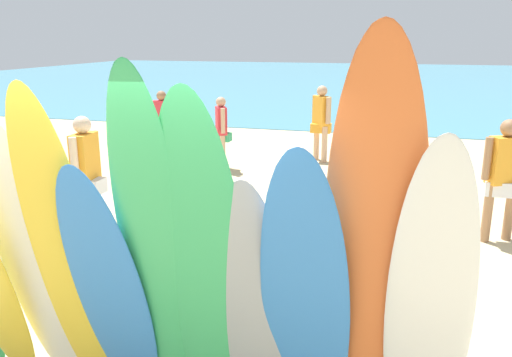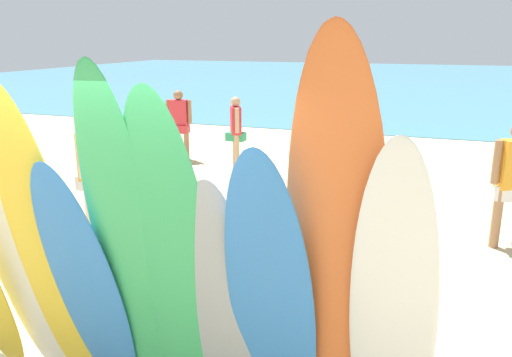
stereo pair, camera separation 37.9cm
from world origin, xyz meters
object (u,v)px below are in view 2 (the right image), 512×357
Objects in this scene: surfboard_blue_5 at (89,293)px; beachgoer_photographing at (93,167)px; surfboard_green_7 at (177,277)px; surfboard_orange_10 at (337,277)px; surfboard_rack at (154,314)px; surfboard_white_3 at (16,255)px; beachgoer_by_water at (337,119)px; surfboard_yellow_4 at (48,255)px; surfboard_blue_9 at (272,315)px; beach_chair_blue at (13,191)px; surfboard_white_11 at (392,329)px; beachgoer_strolling at (179,120)px; surfboard_green_6 at (131,262)px; beachgoer_midbeach at (236,127)px; surfboard_grey_8 at (224,318)px.

surfboard_blue_5 is 1.22× the size of beachgoer_photographing.
surfboard_green_7 is 1.03m from surfboard_orange_10.
surfboard_orange_10 is at bearing -19.19° from surfboard_rack.
beachgoer_by_water is at bearing 88.51° from surfboard_white_3.
surfboard_yellow_4 is 1.12× the size of surfboard_blue_9.
surfboard_blue_5 is at bearing -16.13° from beach_chair_blue.
surfboard_white_11 is at bearing -131.56° from beachgoer_photographing.
beachgoer_strolling is 1.90× the size of beach_chair_blue.
surfboard_yellow_4 is at bearing 136.41° from beachgoer_by_water.
surfboard_yellow_4 is (-0.49, -0.54, 0.66)m from surfboard_rack.
beachgoer_photographing is at bearing 145.90° from surfboard_white_11.
beachgoer_strolling is at bearing 116.54° from surfboard_blue_5.
surfboard_white_11 is 1.38× the size of beachgoer_photographing.
surfboard_green_7 is 1.12× the size of surfboard_blue_9.
surfboard_green_6 is 7.73m from beachgoer_midbeach.
surfboard_white_3 is at bearing -177.74° from surfboard_grey_8.
surfboard_white_3 is at bearing 177.07° from surfboard_blue_5.
surfboard_orange_10 is 5.05m from beachgoer_photographing.
surfboard_green_7 is 7.80m from beachgoer_midbeach.
beachgoer_by_water is at bearing 94.28° from beachgoer_midbeach.
beachgoer_photographing is 1.75m from beach_chair_blue.
beachgoer_midbeach is at bearing 107.91° from surfboard_green_7.
surfboard_green_6 is 3.29× the size of beach_chair_blue.
surfboard_orange_10 reaches higher than surfboard_grey_8.
surfboard_yellow_4 is 2.02m from surfboard_orange_10.
beach_chair_blue is at bearing 146.07° from surfboard_rack.
beachgoer_strolling reaches higher than surfboard_rack.
surfboard_yellow_4 and surfboard_green_7 have the same top height.
beach_chair_blue is (-4.59, 3.28, -0.82)m from surfboard_green_7.
surfboard_orange_10 reaches higher than beachgoer_by_water.
surfboard_orange_10 is 1.22× the size of surfboard_white_11.
surfboard_green_6 is 1.79× the size of beachgoer_midbeach.
beach_chair_blue is at bearing 143.52° from surfboard_green_7.
surfboard_yellow_4 reaches higher than beachgoer_photographing.
surfboard_orange_10 is at bearing -1.22° from surfboard_grey_8.
beachgoer_by_water is (0.09, 8.59, -0.04)m from surfboard_blue_5.
surfboard_rack is 1.02m from surfboard_grey_8.
surfboard_blue_9 is 8.68m from beachgoer_by_water.
surfboard_white_11 is (1.85, -0.55, 0.56)m from surfboard_rack.
surfboard_green_6 is at bearing -178.07° from surfboard_orange_10.
surfboard_blue_9 is at bearing -69.77° from beachgoer_strolling.
surfboard_grey_8 reaches higher than beachgoer_by_water.
beachgoer_by_water is 3.54m from beachgoer_strolling.
surfboard_rack is at bearing 161.41° from surfboard_orange_10.
surfboard_green_6 is (0.38, -0.02, 0.30)m from surfboard_blue_5.
surfboard_blue_5 is 0.89× the size of surfboard_white_11.
surfboard_green_7 is 1.69× the size of beachgoer_midbeach.
surfboard_white_11 reaches higher than surfboard_blue_5.
beach_chair_blue is at bearing -54.90° from beachgoer_midbeach.
surfboard_green_6 is 1.66m from surfboard_white_11.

